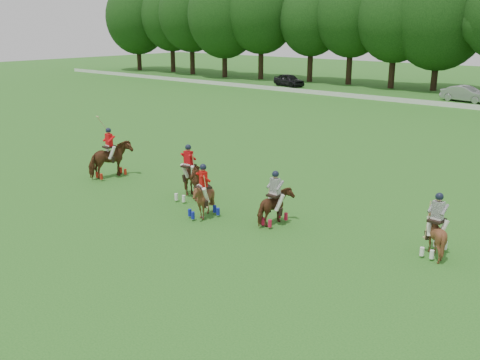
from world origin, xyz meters
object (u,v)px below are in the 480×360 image
Objects in this scene: polo_ball at (203,217)px; polo_red_b at (189,179)px; polo_stripe_b at (435,233)px; polo_red_a at (110,160)px; polo_red_c at (204,199)px; polo_stripe_a at (275,206)px; car_mid at (466,94)px; car_left at (289,80)px.

polo_red_b is at bearing 147.14° from polo_ball.
polo_stripe_b is at bearing 5.70° from polo_red_b.
polo_red_c is at bearing -8.97° from polo_red_a.
polo_stripe_b reaches higher than polo_ball.
polo_stripe_a reaches higher than polo_ball.
polo_stripe_b is (5.63, 1.13, 0.01)m from polo_stripe_a.
polo_red_c is at bearing -167.15° from car_mid.
polo_red_a is 7.48m from polo_red_c.
polo_red_b is 2.63m from polo_ball.
polo_red_c is at bearing 103.66° from polo_ball.
polo_stripe_b is at bearing 15.63° from polo_red_c.
polo_red_c is at bearing -155.49° from polo_stripe_a.
polo_ball is at bearing -32.86° from polo_red_b.
car_mid is 51.20× the size of polo_ball.
polo_red_c is 8.51m from polo_stripe_b.
car_left is 46.00m from polo_red_c.
car_mid is (20.74, 0.00, 0.02)m from car_left.
car_left is 2.01× the size of polo_red_c.
car_mid reaches higher than car_left.
polo_stripe_a is at bearing -1.24° from polo_red_b.
car_left is 20.74m from car_mid.
polo_red_c reaches higher than polo_stripe_b.
polo_red_a is at bearing 170.43° from polo_ball.
polo_stripe_a is (26.08, -38.37, -0.00)m from car_left.
polo_ball is (-2.54, -1.25, -0.69)m from polo_stripe_a.
polo_red_a is (16.12, -38.37, 0.17)m from car_left.
polo_stripe_b reaches higher than polo_stripe_a.
car_mid is at bearing 91.06° from polo_red_b.
polo_red_c is 1.02× the size of polo_stripe_b.
polo_red_b reaches higher than car_left.
polo_red_a is at bearing -178.03° from car_mid.
polo_red_c is 1.03× the size of polo_stripe_a.
polo_stripe_a is 23.23× the size of polo_ball.
polo_red_c is at bearing -133.05° from car_left.
polo_stripe_b is 8.54m from polo_ball.
car_mid is at bearing 83.14° from polo_red_a.
car_mid is 38.82m from polo_stripe_b.
car_mid is at bearing 94.04° from polo_ball.
car_left is 2.05× the size of polo_stripe_b.
polo_ball is (2.09, -1.35, -0.83)m from polo_red_b.
polo_ball is at bearing -163.79° from polo_stripe_b.
polo_red_b reaches higher than car_mid.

